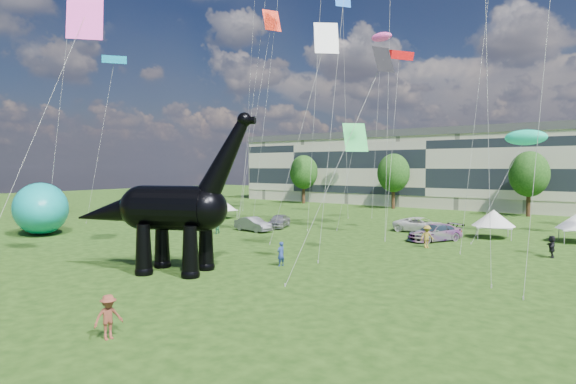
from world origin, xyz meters
The scene contains 14 objects.
ground centered at (0.00, 0.00, 0.00)m, with size 220.00×220.00×0.00m, color #16330C.
terrace_row centered at (-8.00, 62.00, 6.00)m, with size 78.00×11.00×12.00m, color beige.
tree_far_left centered at (-30.00, 53.00, 6.29)m, with size 5.20×5.20×9.44m.
tree_mid_left centered at (-12.00, 53.00, 6.29)m, with size 5.20×5.20×9.44m.
tree_mid_right centered at (8.00, 53.00, 6.29)m, with size 5.20×5.20×9.44m.
dinosaur_sculpture centered at (-2.59, 0.78, 3.96)m, with size 12.42×6.94×10.49m.
car_silver centered at (-11.10, 22.59, 0.76)m, with size 1.79×4.44×1.51m, color #B4B5B9.
car_grey centered at (-11.40, 18.66, 0.74)m, with size 1.57×4.49×1.48m, color slate.
car_white centered at (2.86, 28.69, 0.77)m, with size 2.56×5.56×1.55m, color white.
car_dark centered at (6.17, 23.92, 0.79)m, with size 2.20×5.42×1.57m, color #595960.
gazebo_near centered at (9.85, 29.14, 1.90)m, with size 4.94×4.94×2.71m.
gazebo_left centered at (-22.95, 25.35, 1.82)m, with size 3.75×3.75×2.59m.
inflatable_teal centered at (-26.77, 3.90, 2.59)m, with size 8.30×5.19×5.19m, color #0DA1A1.
visitors centered at (-1.31, 14.88, 0.89)m, with size 52.65×43.46×1.90m.
Camera 1 is at (22.52, -18.62, 6.77)m, focal length 30.00 mm.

